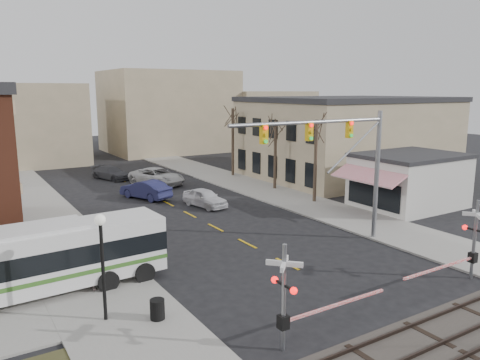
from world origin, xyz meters
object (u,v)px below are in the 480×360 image
rr_crossing_east (469,242)px  car_d (111,173)px  car_b (146,189)px  street_lamp (102,245)px  transit_bus (31,261)px  traffic_signal_mast (343,151)px  car_c (157,176)px  pedestrian_far (45,249)px  pedestrian_near (92,270)px  rr_crossing_west (293,296)px  car_a (205,198)px  trash_bin (157,309)px

rr_crossing_east → car_d: 36.23m
rr_crossing_east → car_b: (-7.06, 25.13, -1.16)m
street_lamp → car_d: size_ratio=0.93×
transit_bus → rr_crossing_east: bearing=-26.4°
transit_bus → traffic_signal_mast: (16.72, -2.06, 4.02)m
transit_bus → car_c: size_ratio=2.05×
street_lamp → transit_bus: bearing=118.1°
car_c → car_d: size_ratio=1.26×
transit_bus → car_d: transit_bus is taller
pedestrian_far → transit_bus: bearing=-130.6°
pedestrian_near → rr_crossing_east: bearing=-131.5°
rr_crossing_west → car_a: rr_crossing_west is taller
car_c → pedestrian_near: size_ratio=3.15×
car_d → traffic_signal_mast: bearing=-101.9°
car_d → pedestrian_far: pedestrian_far is taller
street_lamp → pedestrian_near: size_ratio=2.33×
traffic_signal_mast → pedestrian_near: (-14.26, 1.30, -4.71)m
trash_bin → car_d: 32.33m
rr_crossing_west → car_b: bearing=81.1°
car_a → pedestrian_far: (-13.25, -7.24, 0.30)m
rr_crossing_west → rr_crossing_east: bearing=1.5°
transit_bus → street_lamp: bearing=-61.9°
trash_bin → transit_bus: bearing=127.9°
street_lamp → pedestrian_near: street_lamp is taller
trash_bin → car_a: car_a is taller
car_d → pedestrian_far: size_ratio=2.61×
transit_bus → car_b: bearing=54.6°
rr_crossing_east → street_lamp: 17.14m
rr_crossing_west → pedestrian_far: size_ratio=3.10×
traffic_signal_mast → pedestrian_far: bearing=160.2°
street_lamp → car_b: (9.24, 19.98, -2.44)m
car_d → pedestrian_far: bearing=-136.7°
car_a → pedestrian_far: bearing=-162.4°
pedestrian_near → pedestrian_far: 4.52m
traffic_signal_mast → car_c: bearing=95.5°
rr_crossing_west → trash_bin: bearing=128.1°
pedestrian_far → car_d: bearing=42.6°
street_lamp → pedestrian_near: bearing=84.1°
pedestrian_near → car_a: bearing=-59.8°
car_b → pedestrian_near: (-8.90, -16.77, 0.26)m
traffic_signal_mast → car_d: traffic_signal_mast is taller
rr_crossing_east → car_c: bearing=97.4°
car_a → pedestrian_far: 15.10m
car_b → car_d: size_ratio=1.04×
trash_bin → car_b: car_b is taller
car_b → pedestrian_far: size_ratio=2.71×
rr_crossing_west → rr_crossing_east: (11.05, 0.30, 0.00)m
car_c → car_d: 6.02m
transit_bus → car_b: (11.36, 16.01, -0.95)m
car_a → pedestrian_far: size_ratio=2.36×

